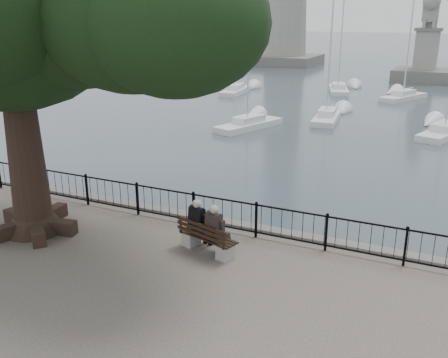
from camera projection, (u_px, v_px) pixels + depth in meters
The scene contains 13 objects.
harbor at pixel (231, 240), 15.19m from camera, with size 260.00×260.00×1.20m.
railing at pixel (224, 213), 14.42m from camera, with size 22.06×0.06×1.00m.
bench at pixel (207, 241), 13.21m from camera, with size 1.78×0.95×0.90m.
person_left at pixel (201, 225), 13.36m from camera, with size 0.53×0.77×1.43m.
person_right at pixel (218, 231), 12.98m from camera, with size 0.53×0.77×1.43m.
tree at pixel (37, 4), 12.41m from camera, with size 11.70×8.17×9.55m.
lion_monument at pixel (425, 59), 54.15m from camera, with size 6.32×6.32×9.24m.
sailboat_a at pixel (249, 124), 32.16m from camera, with size 3.08×5.45×10.00m.
sailboat_b at pixel (327, 116), 34.45m from camera, with size 2.06×5.44×12.13m.
sailboat_c at pixel (444, 131), 30.10m from camera, with size 3.05×5.45×10.37m.
sailboat_e at pixel (236, 89), 46.43m from camera, with size 2.04×5.52×11.59m.
sailboat_f at pixel (404, 96), 42.89m from camera, with size 3.60×5.56×11.26m.
sailboat_h at pixel (338, 88), 47.00m from camera, with size 3.08×5.90×13.72m.
Camera 1 is at (5.67, -9.62, 6.04)m, focal length 40.00 mm.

